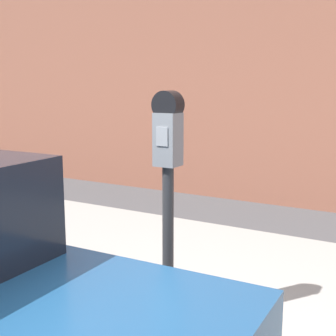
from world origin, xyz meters
TOP-DOWN VIEW (x-y plane):
  - sidewalk at (0.00, 2.20)m, footprint 24.00×2.80m
  - building_facade at (0.00, 5.42)m, footprint 24.00×0.30m
  - parking_meter at (0.07, 1.25)m, footprint 0.19×0.16m

SIDE VIEW (x-z plane):
  - sidewalk at x=0.00m, z-range 0.00..0.11m
  - parking_meter at x=0.07m, z-range 0.39..2.02m
  - building_facade at x=0.00m, z-range 0.00..5.60m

